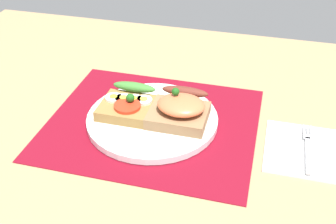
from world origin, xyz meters
TOP-DOWN VIEW (x-y plane):
  - ground_plane at (0.00, 0.00)cm, footprint 120.00×90.00cm
  - placemat at (0.00, 0.00)cm, footprint 38.30×33.07cm
  - plate at (0.00, 0.00)cm, footprint 24.21×24.21cm
  - sandwich_egg_tomato at (-4.88, 0.59)cm, footprint 9.61×10.15cm
  - sandwich_salmon at (5.11, 0.68)cm, footprint 10.45×10.38cm
  - napkin at (27.37, -1.08)cm, footprint 13.26×14.43cm
  - fork at (27.83, -0.72)cm, footprint 1.62×13.24cm

SIDE VIEW (x-z plane):
  - ground_plane at x=0.00cm, z-range -3.20..0.00cm
  - placemat at x=0.00cm, z-range 0.00..0.30cm
  - napkin at x=27.37cm, z-range 0.00..0.60cm
  - fork at x=27.83cm, z-range 0.60..0.92cm
  - plate at x=0.00cm, z-range 0.30..1.57cm
  - sandwich_egg_tomato at x=-4.88cm, z-range 0.96..5.15cm
  - sandwich_salmon at x=5.11cm, z-range 0.73..6.86cm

